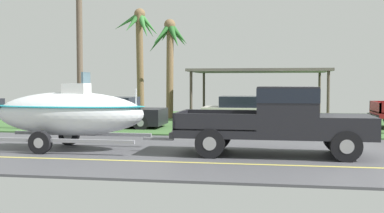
{
  "coord_description": "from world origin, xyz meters",
  "views": [
    {
      "loc": [
        -1.53,
        -13.48,
        2.02
      ],
      "look_at": [
        -3.96,
        0.59,
        1.29
      ],
      "focal_mm": 44.4,
      "sensor_mm": 36.0,
      "label": 1
    }
  ],
  "objects_px": {
    "pickup_truck_towing": "(285,117)",
    "parked_sedan_near": "(110,113)",
    "utility_pole": "(80,39)",
    "carport_awning": "(259,72)",
    "parked_sedan_far": "(253,111)",
    "palm_tree_near_right": "(140,39)",
    "palm_tree_mid": "(170,46)",
    "boat_on_trailer": "(69,113)"
  },
  "relations": [
    {
      "from": "pickup_truck_towing",
      "to": "parked_sedan_near",
      "type": "distance_m",
      "value": 9.98
    },
    {
      "from": "utility_pole",
      "to": "parked_sedan_near",
      "type": "bearing_deg",
      "value": 72.42
    },
    {
      "from": "parked_sedan_near",
      "to": "utility_pole",
      "type": "xyz_separation_m",
      "value": [
        -0.58,
        -1.84,
        3.08
      ]
    },
    {
      "from": "carport_awning",
      "to": "utility_pole",
      "type": "distance_m",
      "value": 10.35
    },
    {
      "from": "parked_sedan_near",
      "to": "parked_sedan_far",
      "type": "height_order",
      "value": "same"
    },
    {
      "from": "carport_awning",
      "to": "palm_tree_near_right",
      "type": "distance_m",
      "value": 7.51
    },
    {
      "from": "pickup_truck_towing",
      "to": "parked_sedan_far",
      "type": "bearing_deg",
      "value": 98.31
    },
    {
      "from": "carport_awning",
      "to": "utility_pole",
      "type": "xyz_separation_m",
      "value": [
        -6.96,
        -7.57,
        1.17
      ]
    },
    {
      "from": "palm_tree_near_right",
      "to": "pickup_truck_towing",
      "type": "bearing_deg",
      "value": -59.51
    },
    {
      "from": "pickup_truck_towing",
      "to": "palm_tree_mid",
      "type": "xyz_separation_m",
      "value": [
        -5.98,
        12.32,
        2.96
      ]
    },
    {
      "from": "pickup_truck_towing",
      "to": "parked_sedan_far",
      "type": "relative_size",
      "value": 1.18
    },
    {
      "from": "boat_on_trailer",
      "to": "utility_pole",
      "type": "distance_m",
      "value": 5.71
    },
    {
      "from": "parked_sedan_far",
      "to": "utility_pole",
      "type": "relative_size",
      "value": 0.65
    },
    {
      "from": "parked_sedan_far",
      "to": "carport_awning",
      "type": "bearing_deg",
      "value": 87.05
    },
    {
      "from": "pickup_truck_towing",
      "to": "carport_awning",
      "type": "bearing_deg",
      "value": 95.06
    },
    {
      "from": "palm_tree_near_right",
      "to": "boat_on_trailer",
      "type": "bearing_deg",
      "value": -82.67
    },
    {
      "from": "boat_on_trailer",
      "to": "palm_tree_mid",
      "type": "xyz_separation_m",
      "value": [
        0.41,
        12.32,
        2.92
      ]
    },
    {
      "from": "carport_awning",
      "to": "utility_pole",
      "type": "bearing_deg",
      "value": -132.57
    },
    {
      "from": "boat_on_trailer",
      "to": "carport_awning",
      "type": "relative_size",
      "value": 0.81
    },
    {
      "from": "boat_on_trailer",
      "to": "parked_sedan_far",
      "type": "xyz_separation_m",
      "value": [
        5.1,
        8.74,
        -0.42
      ]
    },
    {
      "from": "palm_tree_near_right",
      "to": "palm_tree_mid",
      "type": "relative_size",
      "value": 1.16
    },
    {
      "from": "boat_on_trailer",
      "to": "parked_sedan_near",
      "type": "bearing_deg",
      "value": 99.33
    },
    {
      "from": "pickup_truck_towing",
      "to": "parked_sedan_near",
      "type": "height_order",
      "value": "pickup_truck_towing"
    },
    {
      "from": "palm_tree_near_right",
      "to": "palm_tree_mid",
      "type": "height_order",
      "value": "palm_tree_near_right"
    },
    {
      "from": "parked_sedan_far",
      "to": "palm_tree_mid",
      "type": "distance_m",
      "value": 6.78
    },
    {
      "from": "pickup_truck_towing",
      "to": "palm_tree_mid",
      "type": "height_order",
      "value": "palm_tree_mid"
    },
    {
      "from": "palm_tree_mid",
      "to": "utility_pole",
      "type": "bearing_deg",
      "value": -105.35
    },
    {
      "from": "pickup_truck_towing",
      "to": "boat_on_trailer",
      "type": "height_order",
      "value": "boat_on_trailer"
    },
    {
      "from": "boat_on_trailer",
      "to": "parked_sedan_far",
      "type": "relative_size",
      "value": 1.23
    },
    {
      "from": "palm_tree_mid",
      "to": "parked_sedan_far",
      "type": "bearing_deg",
      "value": -37.29
    },
    {
      "from": "pickup_truck_towing",
      "to": "palm_tree_near_right",
      "type": "relative_size",
      "value": 0.87
    },
    {
      "from": "pickup_truck_towing",
      "to": "parked_sedan_far",
      "type": "distance_m",
      "value": 8.84
    },
    {
      "from": "boat_on_trailer",
      "to": "utility_pole",
      "type": "xyz_separation_m",
      "value": [
        -1.67,
        4.77,
        2.66
      ]
    },
    {
      "from": "parked_sedan_near",
      "to": "carport_awning",
      "type": "distance_m",
      "value": 8.79
    },
    {
      "from": "parked_sedan_near",
      "to": "boat_on_trailer",
      "type": "bearing_deg",
      "value": -80.67
    },
    {
      "from": "palm_tree_mid",
      "to": "pickup_truck_towing",
      "type": "bearing_deg",
      "value": -64.12
    },
    {
      "from": "utility_pole",
      "to": "carport_awning",
      "type": "bearing_deg",
      "value": 47.43
    },
    {
      "from": "carport_awning",
      "to": "parked_sedan_near",
      "type": "bearing_deg",
      "value": -138.02
    },
    {
      "from": "boat_on_trailer",
      "to": "carport_awning",
      "type": "bearing_deg",
      "value": 66.8
    },
    {
      "from": "pickup_truck_towing",
      "to": "boat_on_trailer",
      "type": "relative_size",
      "value": 0.96
    },
    {
      "from": "parked_sedan_near",
      "to": "palm_tree_mid",
      "type": "height_order",
      "value": "palm_tree_mid"
    },
    {
      "from": "pickup_truck_towing",
      "to": "utility_pole",
      "type": "xyz_separation_m",
      "value": [
        -8.05,
        4.77,
        2.71
      ]
    }
  ]
}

